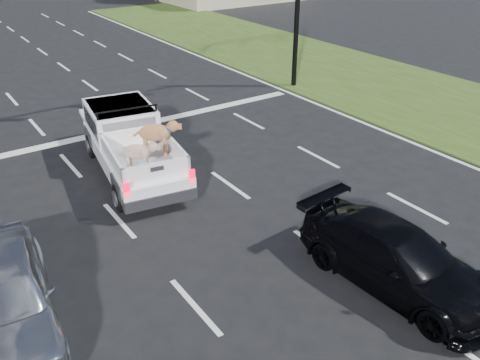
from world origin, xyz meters
The scene contains 6 objects.
ground centered at (0.00, 0.00, 0.00)m, with size 160.00×160.00×0.00m, color black.
road_markings centered at (0.00, 6.56, 0.01)m, with size 17.75×60.00×0.01m.
grass_shoulder_right centered at (13.00, 6.00, 0.03)m, with size 8.00×60.00×0.06m, color #294314.
pickup_truck centered at (-0.23, 6.46, 0.97)m, with size 2.80×5.77×2.07m.
silver_sedan centered at (-5.00, 1.53, 0.76)m, with size 1.79×4.44×1.51m, color #B7BABE.
black_coupe centered at (2.20, -1.79, 0.67)m, with size 1.87×4.61×1.34m, color black.
Camera 1 is at (-5.52, -7.15, 7.16)m, focal length 38.00 mm.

